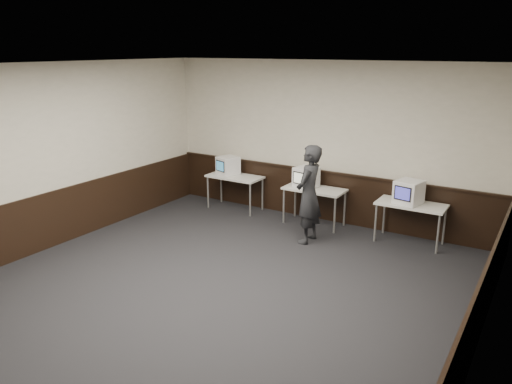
% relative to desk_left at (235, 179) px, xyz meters
% --- Properties ---
extents(floor, '(8.00, 8.00, 0.00)m').
position_rel_desk_left_xyz_m(floor, '(1.90, -3.60, -0.68)').
color(floor, black).
rests_on(floor, ground).
extents(ceiling, '(8.00, 8.00, 0.00)m').
position_rel_desk_left_xyz_m(ceiling, '(1.90, -3.60, 2.52)').
color(ceiling, white).
rests_on(ceiling, back_wall).
extents(back_wall, '(7.00, 0.00, 7.00)m').
position_rel_desk_left_xyz_m(back_wall, '(1.90, 0.40, 0.92)').
color(back_wall, beige).
rests_on(back_wall, ground).
extents(left_wall, '(0.00, 8.00, 8.00)m').
position_rel_desk_left_xyz_m(left_wall, '(-1.60, -3.60, 0.92)').
color(left_wall, beige).
rests_on(left_wall, ground).
extents(right_wall, '(0.00, 8.00, 8.00)m').
position_rel_desk_left_xyz_m(right_wall, '(5.40, -3.60, 0.92)').
color(right_wall, beige).
rests_on(right_wall, ground).
extents(wainscot_back, '(6.98, 0.04, 1.00)m').
position_rel_desk_left_xyz_m(wainscot_back, '(1.90, 0.38, -0.18)').
color(wainscot_back, black).
rests_on(wainscot_back, back_wall).
extents(wainscot_left, '(0.04, 7.98, 1.00)m').
position_rel_desk_left_xyz_m(wainscot_left, '(-1.58, -3.60, -0.18)').
color(wainscot_left, black).
rests_on(wainscot_left, left_wall).
extents(wainscot_right, '(0.04, 7.98, 1.00)m').
position_rel_desk_left_xyz_m(wainscot_right, '(5.38, -3.60, -0.18)').
color(wainscot_right, black).
rests_on(wainscot_right, right_wall).
extents(wainscot_rail, '(6.98, 0.06, 0.04)m').
position_rel_desk_left_xyz_m(wainscot_rail, '(1.90, 0.36, 0.34)').
color(wainscot_rail, black).
rests_on(wainscot_rail, wainscot_back).
extents(desk_left, '(1.20, 0.60, 0.75)m').
position_rel_desk_left_xyz_m(desk_left, '(0.00, 0.00, 0.00)').
color(desk_left, silver).
rests_on(desk_left, ground).
extents(desk_center, '(1.20, 0.60, 0.75)m').
position_rel_desk_left_xyz_m(desk_center, '(1.90, 0.00, 0.00)').
color(desk_center, silver).
rests_on(desk_center, ground).
extents(desk_right, '(1.20, 0.60, 0.75)m').
position_rel_desk_left_xyz_m(desk_right, '(3.80, 0.00, 0.00)').
color(desk_right, silver).
rests_on(desk_right, ground).
extents(emac_left, '(0.51, 0.52, 0.39)m').
position_rel_desk_left_xyz_m(emac_left, '(-0.20, 0.03, 0.27)').
color(emac_left, white).
rests_on(emac_left, desk_left).
extents(emac_center, '(0.48, 0.50, 0.40)m').
position_rel_desk_left_xyz_m(emac_center, '(1.71, -0.00, 0.27)').
color(emac_center, white).
rests_on(emac_center, desk_center).
extents(emac_right, '(0.51, 0.52, 0.42)m').
position_rel_desk_left_xyz_m(emac_right, '(3.74, -0.04, 0.28)').
color(emac_right, white).
rests_on(emac_right, desk_right).
extents(person, '(0.45, 0.67, 1.80)m').
position_rel_desk_left_xyz_m(person, '(2.20, -0.90, 0.22)').
color(person, black).
rests_on(person, ground).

